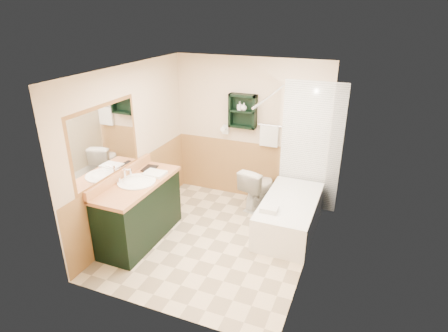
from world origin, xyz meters
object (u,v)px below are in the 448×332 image
at_px(hair_dryer, 226,129).
at_px(toilet, 258,187).
at_px(soap_bottle_b, 244,107).
at_px(vanity, 140,211).
at_px(vanity_book, 143,161).
at_px(bathtub, 289,215).
at_px(soap_bottle_a, 240,108).
at_px(wall_shelf, 243,111).

height_order(hair_dryer, toilet, hair_dryer).
bearing_deg(soap_bottle_b, vanity, -117.57).
relative_size(vanity, vanity_book, 5.83).
distance_m(bathtub, soap_bottle_a, 1.87).
bearing_deg(toilet, bathtub, 155.64).
relative_size(bathtub, vanity_book, 6.15).
distance_m(soap_bottle_a, soap_bottle_b, 0.07).
height_order(hair_dryer, vanity_book, hair_dryer).
relative_size(bathtub, toilet, 2.10).
bearing_deg(hair_dryer, wall_shelf, -4.76).
relative_size(hair_dryer, vanity, 0.17).
distance_m(vanity_book, soap_bottle_b, 1.81).
bearing_deg(toilet, hair_dryer, -5.88).
xyz_separation_m(wall_shelf, vanity, (-0.89, -1.76, -1.10)).
relative_size(wall_shelf, vanity, 0.39).
distance_m(bathtub, toilet, 0.84).
height_order(wall_shelf, soap_bottle_a, wall_shelf).
bearing_deg(vanity_book, wall_shelf, 45.27).
height_order(wall_shelf, bathtub, wall_shelf).
distance_m(vanity, bathtub, 2.18).
bearing_deg(wall_shelf, hair_dryer, 175.24).
bearing_deg(vanity_book, bathtub, 9.45).
relative_size(hair_dryer, toilet, 0.34).
relative_size(vanity_book, soap_bottle_b, 1.95).
height_order(vanity, soap_bottle_a, soap_bottle_a).
xyz_separation_m(toilet, soap_bottle_b, (-0.35, 0.22, 1.26)).
bearing_deg(soap_bottle_b, wall_shelf, 167.44).
xyz_separation_m(wall_shelf, toilet, (0.37, -0.22, -1.20)).
bearing_deg(soap_bottle_a, toilet, -27.39).
relative_size(toilet, soap_bottle_a, 5.24).
height_order(toilet, soap_bottle_b, soap_bottle_b).
bearing_deg(soap_bottle_a, soap_bottle_b, 0.00).
relative_size(wall_shelf, hair_dryer, 2.29).
bearing_deg(soap_bottle_a, wall_shelf, 5.93).
bearing_deg(toilet, soap_bottle_a, -13.01).
height_order(toilet, soap_bottle_a, soap_bottle_a).
xyz_separation_m(hair_dryer, soap_bottle_a, (0.25, -0.03, 0.40)).
relative_size(wall_shelf, bathtub, 0.37).
height_order(bathtub, soap_bottle_a, soap_bottle_a).
distance_m(hair_dryer, bathtub, 1.80).
bearing_deg(vanity, soap_bottle_a, 64.27).
bearing_deg(bathtub, soap_bottle_b, 143.54).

